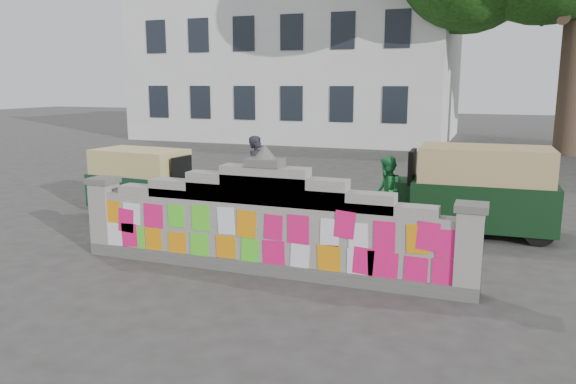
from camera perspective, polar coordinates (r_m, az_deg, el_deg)
name	(u,v)px	position (r m, az deg, el deg)	size (l,w,h in m)	color
ground	(266,272)	(8.93, -2.28, -8.10)	(100.00, 100.00, 0.00)	#383533
parapet_wall	(265,226)	(8.71, -2.33, -3.45)	(6.48, 0.44, 2.01)	#4C4C49
building	(302,63)	(31.50, 1.48, 12.98)	(16.00, 10.00, 8.90)	silver
cyclist_bike	(258,197)	(12.37, -3.11, -0.50)	(0.61, 1.75, 0.92)	black
cyclist_rider	(257,183)	(12.31, -3.12, 0.95)	(0.57, 0.37, 1.55)	black
pedestrian	(387,193)	(11.46, 9.99, -0.11)	(0.72, 0.56, 1.49)	#268E44
rickshaw_left	(143,180)	(13.25, -14.51, 1.21)	(2.65, 1.39, 1.44)	#103221
rickshaw_right	(479,189)	(11.58, 18.83, 0.31)	(3.13, 1.54, 1.72)	black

